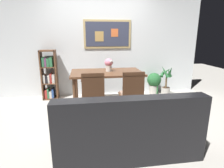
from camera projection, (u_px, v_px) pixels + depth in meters
name	position (u px, v px, depth m)	size (l,w,h in m)	color
ground_plane	(107.00, 116.00, 3.59)	(12.00, 12.00, 0.00)	#B7B2A8
wall_back_with_painting	(100.00, 44.00, 4.67)	(5.20, 0.14, 2.60)	silver
dining_table	(107.00, 76.00, 3.97)	(1.51, 0.91, 0.76)	brown
dining_chair_far_left	(89.00, 75.00, 4.71)	(0.40, 0.41, 0.91)	brown
dining_chair_near_left	(93.00, 93.00, 3.24)	(0.40, 0.41, 0.91)	brown
dining_chair_near_right	(132.00, 91.00, 3.33)	(0.40, 0.41, 0.91)	brown
leather_couch	(127.00, 130.00, 2.43)	(1.80, 0.84, 0.84)	black
bookshelf	(49.00, 76.00, 4.44)	(0.36, 0.28, 1.18)	brown
potted_ivy	(154.00, 82.00, 4.91)	(0.37, 0.37, 0.56)	#B2ADA3
potted_palm	(166.00, 83.00, 4.66)	(0.37, 0.39, 0.80)	#B2ADA3
flower_vase	(109.00, 64.00, 3.96)	(0.18, 0.18, 0.28)	beige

